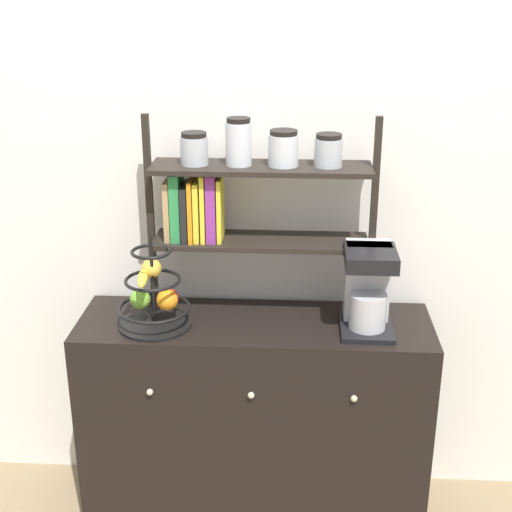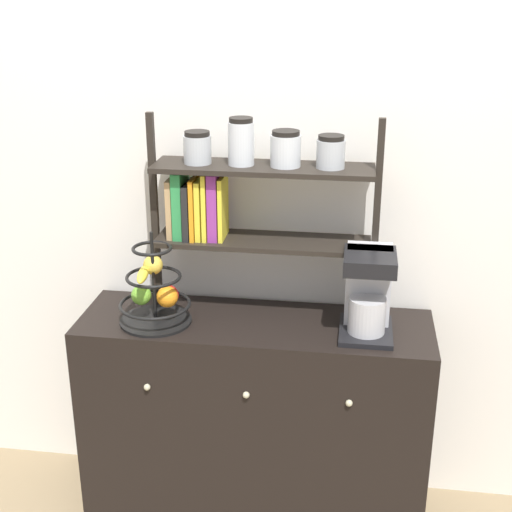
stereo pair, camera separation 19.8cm
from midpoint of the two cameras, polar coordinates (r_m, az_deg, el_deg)
The scene contains 5 objects.
wall_back at distance 2.64m, azimuth -1.96°, elevation 6.29°, with size 7.00×0.05×2.60m, color silver.
sideboard at distance 2.79m, azimuth -2.19°, elevation -12.95°, with size 1.28×0.41×0.83m.
coffee_maker at distance 2.50m, azimuth 6.71°, elevation -2.53°, with size 0.18×0.24×0.30m.
fruit_stand at distance 2.54m, azimuth -10.34°, elevation -3.23°, with size 0.26×0.26×0.34m.
shelf_hutch at distance 2.51m, azimuth -3.72°, elevation 5.21°, with size 0.82×0.20×0.73m.
Camera 1 is at (0.14, -2.12, 1.97)m, focal length 50.00 mm.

